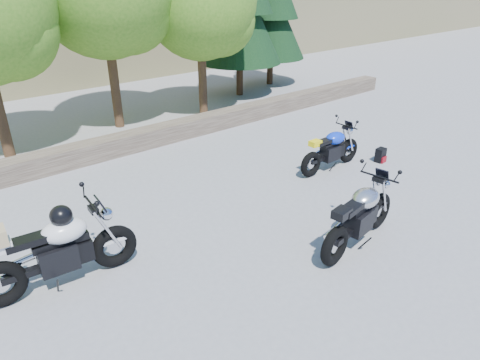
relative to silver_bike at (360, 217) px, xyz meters
name	(u,v)px	position (x,y,z in m)	size (l,w,h in m)	color
ground	(267,239)	(-1.12, 1.12, -0.55)	(90.00, 90.00, 0.00)	gray
stone_wall	(126,143)	(-1.12, 6.62, -0.30)	(22.00, 0.55, 0.50)	#473A2F
tree_decid_right	(204,3)	(2.59, 8.05, 2.95)	(3.54, 3.54, 5.41)	#382314
conifer_far	(272,3)	(7.28, 9.92, 2.72)	(2.82, 2.82, 6.27)	#382314
silver_bike	(360,217)	(0.00, 0.00, 0.00)	(2.25, 0.71, 1.13)	black
white_bike	(57,249)	(-4.36, 2.21, 0.10)	(2.39, 0.76, 1.32)	black
blue_bike	(331,150)	(2.18, 2.40, -0.06)	(2.01, 0.64, 1.01)	black
backpack	(381,155)	(3.50, 1.86, -0.38)	(0.28, 0.24, 0.36)	black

